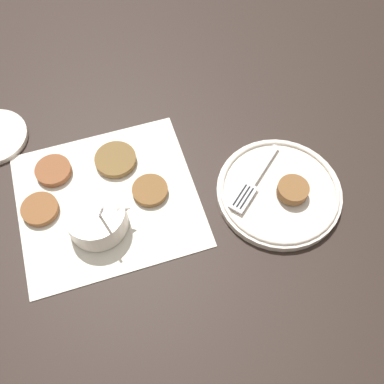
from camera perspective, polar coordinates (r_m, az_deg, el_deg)
ground_plane at (r=0.85m, az=-10.59°, el=-1.75°), size 4.00×4.00×0.00m
napkin at (r=0.86m, az=-10.96°, el=-0.95°), size 0.37×0.35×0.00m
sauce_bowl at (r=0.81m, az=-11.98°, el=-3.31°), size 0.12×0.11×0.11m
fritter_0 at (r=0.90m, az=-17.20°, el=2.62°), size 0.07×0.07×0.01m
fritter_1 at (r=0.85m, az=-5.35°, el=0.21°), size 0.07×0.07×0.01m
fritter_2 at (r=0.89m, az=-9.68°, el=4.08°), size 0.08×0.08×0.01m
fritter_3 at (r=0.87m, az=-18.75°, el=-2.08°), size 0.07×0.07×0.01m
serving_plate at (r=0.85m, az=10.99°, el=0.06°), size 0.23×0.23×0.02m
fritter_on_plate at (r=0.84m, az=12.69°, el=0.27°), size 0.06×0.06×0.02m
fork at (r=0.84m, az=7.59°, el=1.01°), size 0.13×0.14×0.00m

